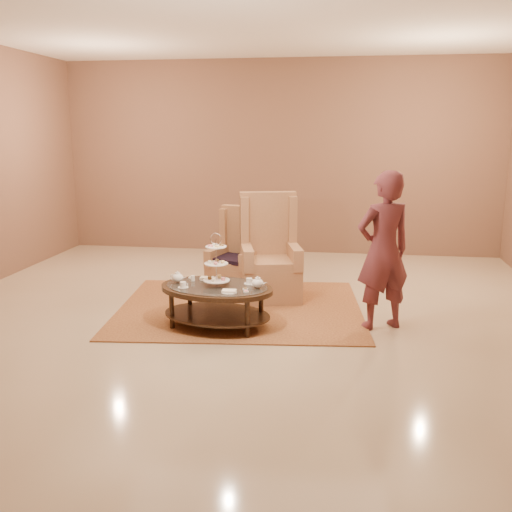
% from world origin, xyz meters
% --- Properties ---
extents(ground, '(8.00, 8.00, 0.00)m').
position_xyz_m(ground, '(0.00, 0.00, 0.00)').
color(ground, '#C5B293').
rests_on(ground, ground).
extents(ceiling, '(8.00, 8.00, 0.02)m').
position_xyz_m(ceiling, '(0.00, 0.00, 0.00)').
color(ceiling, white).
rests_on(ceiling, ground).
extents(wall_back, '(8.00, 0.04, 3.50)m').
position_xyz_m(wall_back, '(0.00, 4.00, 1.75)').
color(wall_back, brown).
rests_on(wall_back, ground).
extents(rug, '(3.31, 2.85, 0.02)m').
position_xyz_m(rug, '(-0.10, 0.41, 0.01)').
color(rug, '#AB723C').
rests_on(rug, ground).
extents(tea_table, '(1.48, 1.14, 1.12)m').
position_xyz_m(tea_table, '(-0.25, -0.33, 0.41)').
color(tea_table, black).
rests_on(tea_table, ground).
extents(armchair_left, '(0.81, 0.82, 1.20)m').
position_xyz_m(armchair_left, '(-0.28, 1.23, 0.40)').
color(armchair_left, '#AE7951').
rests_on(armchair_left, ground).
extents(armchair_right, '(0.93, 0.95, 1.42)m').
position_xyz_m(armchair_right, '(0.21, 0.97, 0.48)').
color(armchair_right, '#AE7951').
rests_on(armchair_right, ground).
extents(person, '(0.79, 0.68, 1.82)m').
position_xyz_m(person, '(1.63, -0.07, 0.91)').
color(person, brown).
rests_on(person, ground).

